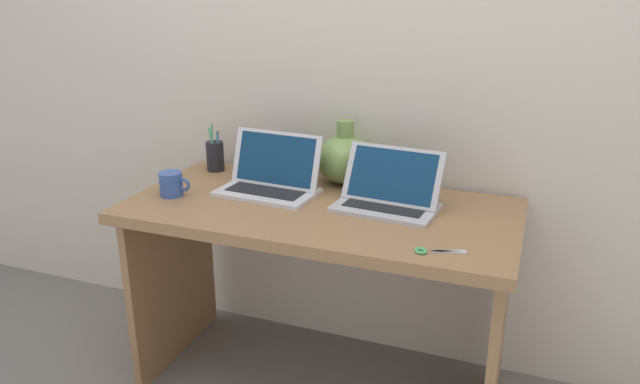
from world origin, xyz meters
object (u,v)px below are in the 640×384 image
object	(u,v)px
green_vase	(345,158)
scissors	(431,251)
coffee_mug	(172,184)
laptop_right	(389,193)
laptop_left	(271,177)
pen_cup	(215,156)

from	to	relation	value
green_vase	scissors	size ratio (longest dim) A/B	1.68
coffee_mug	laptop_right	bearing A→B (deg)	11.78
laptop_left	pen_cup	distance (m)	0.36
laptop_right	coffee_mug	size ratio (longest dim) A/B	2.95
laptop_left	green_vase	xyz separation A→B (m)	(0.22, 0.19, 0.04)
coffee_mug	laptop_left	bearing A→B (deg)	27.64
coffee_mug	green_vase	bearing A→B (deg)	33.81
coffee_mug	pen_cup	bearing A→B (deg)	91.19
laptop_left	laptop_right	size ratio (longest dim) A/B	1.02
laptop_left	pen_cup	bearing A→B (deg)	154.29
laptop_left	pen_cup	world-z (taller)	laptop_left
laptop_right	pen_cup	distance (m)	0.78
laptop_right	coffee_mug	xyz separation A→B (m)	(-0.76, -0.16, -0.01)
green_vase	scissors	world-z (taller)	green_vase
laptop_left	laptop_right	world-z (taller)	laptop_left
coffee_mug	scissors	world-z (taller)	coffee_mug
green_vase	pen_cup	world-z (taller)	green_vase
laptop_right	scissors	distance (m)	0.37
coffee_mug	scissors	distance (m)	0.97
pen_cup	scissors	bearing A→B (deg)	-25.70
laptop_right	coffee_mug	distance (m)	0.78
coffee_mug	scissors	xyz separation A→B (m)	(0.96, -0.15, -0.04)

